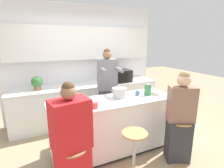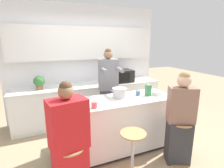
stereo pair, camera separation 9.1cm
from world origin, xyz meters
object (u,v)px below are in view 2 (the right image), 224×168
at_px(bar_stool_rightmost, 179,141).
at_px(microwave, 122,76).
at_px(potted_plant, 39,82).
at_px(cooking_pot, 119,93).
at_px(juice_carton, 148,90).
at_px(coffee_cup_far, 94,105).
at_px(person_seated_near, 180,122).
at_px(coffee_cup_near, 138,93).
at_px(person_cooking, 108,92).
at_px(fruit_bowl, 157,93).
at_px(banana_bunch, 56,108).
at_px(kitchen_island, 114,126).
at_px(bar_stool_center, 133,154).
at_px(person_wrapped_blanket, 69,146).

distance_m(bar_stool_rightmost, microwave, 2.11).
bearing_deg(potted_plant, microwave, -1.11).
distance_m(cooking_pot, microwave, 1.44).
bearing_deg(juice_carton, coffee_cup_far, -169.53).
bearing_deg(potted_plant, person_seated_near, -46.47).
xyz_separation_m(coffee_cup_near, potted_plant, (-1.60, 1.33, 0.06)).
distance_m(person_cooking, coffee_cup_near, 0.71).
relative_size(person_seated_near, fruit_bowl, 8.27).
bearing_deg(potted_plant, coffee_cup_far, -66.31).
bearing_deg(person_cooking, coffee_cup_near, -56.17).
height_order(banana_bunch, juice_carton, juice_carton).
height_order(kitchen_island, fruit_bowl, fruit_bowl).
distance_m(bar_stool_rightmost, potted_plant, 2.90).
xyz_separation_m(fruit_bowl, coffee_cup_near, (-0.33, 0.11, 0.01)).
distance_m(bar_stool_center, juice_carton, 1.13).
bearing_deg(cooking_pot, bar_stool_center, -100.72).
xyz_separation_m(coffee_cup_near, banana_bunch, (-1.40, -0.11, -0.02)).
bearing_deg(kitchen_island, juice_carton, -2.75).
distance_m(banana_bunch, juice_carton, 1.56).
bearing_deg(banana_bunch, person_seated_near, -18.76).
bearing_deg(person_seated_near, juice_carton, 132.19).
xyz_separation_m(fruit_bowl, juice_carton, (-0.17, 0.02, 0.07)).
bearing_deg(juice_carton, potted_plant, 141.02).
bearing_deg(bar_stool_rightmost, coffee_cup_far, 160.93).
bearing_deg(potted_plant, cooking_pot, -46.55).
relative_size(person_cooking, cooking_pot, 5.17).
xyz_separation_m(bar_stool_rightmost, coffee_cup_far, (-1.24, 0.43, 0.62)).
bearing_deg(juice_carton, person_wrapped_blanket, -157.51).
bearing_deg(cooking_pot, person_cooking, 86.03).
relative_size(kitchen_island, person_cooking, 1.21).
relative_size(bar_stool_center, person_wrapped_blanket, 0.46).
height_order(coffee_cup_far, banana_bunch, coffee_cup_far).
bearing_deg(banana_bunch, coffee_cup_near, 4.46).
bearing_deg(cooking_pot, kitchen_island, -152.48).
bearing_deg(coffee_cup_far, potted_plant, 113.69).
distance_m(person_wrapped_blanket, potted_plant, 2.08).
relative_size(bar_stool_center, microwave, 1.28).
bearing_deg(banana_bunch, cooking_pot, 6.90).
xyz_separation_m(person_cooking, juice_carton, (0.46, -0.71, 0.17)).
height_order(bar_stool_rightmost, microwave, microwave).
relative_size(person_wrapped_blanket, microwave, 2.75).
distance_m(banana_bunch, potted_plant, 1.45).
distance_m(person_wrapped_blanket, coffee_cup_far, 0.67).
bearing_deg(banana_bunch, person_cooking, 33.96).
relative_size(coffee_cup_near, banana_bunch, 0.73).
height_order(cooking_pot, banana_bunch, cooking_pot).
height_order(juice_carton, potted_plant, potted_plant).
xyz_separation_m(person_cooking, coffee_cup_far, (-0.58, -0.91, 0.12)).
xyz_separation_m(kitchen_island, coffee_cup_near, (0.49, 0.05, 0.50)).
xyz_separation_m(bar_stool_center, juice_carton, (0.64, 0.63, 0.68)).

